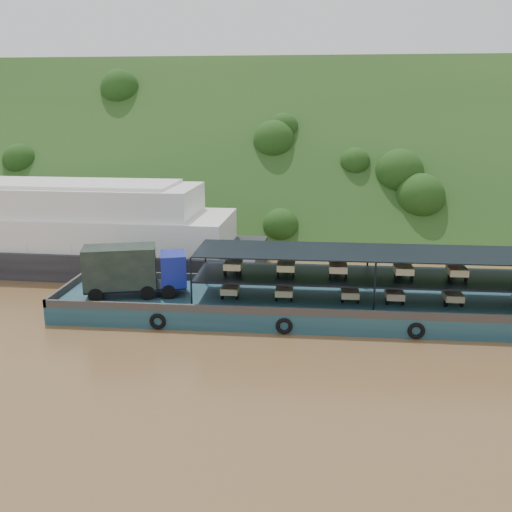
{
  "coord_description": "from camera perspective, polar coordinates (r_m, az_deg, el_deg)",
  "views": [
    {
      "loc": [
        1.94,
        -36.79,
        13.63
      ],
      "look_at": [
        -2.0,
        3.0,
        3.2
      ],
      "focal_mm": 40.0,
      "sensor_mm": 36.0,
      "label": 1
    }
  ],
  "objects": [
    {
      "name": "ground",
      "position": [
        39.28,
        2.48,
        -5.7
      ],
      "size": [
        160.0,
        160.0,
        0.0
      ],
      "primitive_type": "plane",
      "color": "brown",
      "rests_on": "ground"
    },
    {
      "name": "hillside",
      "position": [
        74.08,
        4.07,
        3.98
      ],
      "size": [
        140.0,
        39.6,
        39.6
      ],
      "primitive_type": "cube",
      "rotation": [
        0.79,
        0.0,
        0.0
      ],
      "color": "#183914",
      "rests_on": "ground"
    },
    {
      "name": "cargo_barge",
      "position": [
        38.53,
        4.47,
        -4.32
      ],
      "size": [
        35.0,
        7.18,
        4.65
      ],
      "color": "#16364D",
      "rests_on": "ground"
    },
    {
      "name": "passenger_ferry",
      "position": [
        52.97,
        -19.83,
        2.45
      ],
      "size": [
        37.39,
        10.42,
        7.52
      ],
      "rotation": [
        0.0,
        0.0,
        -0.03
      ],
      "color": "black",
      "rests_on": "ground"
    }
  ]
}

